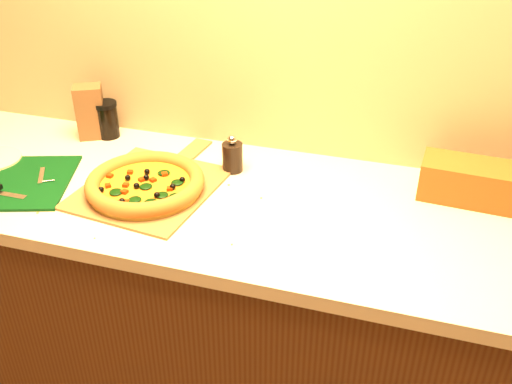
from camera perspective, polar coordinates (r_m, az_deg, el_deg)
name	(u,v)px	position (r m, az deg, el deg)	size (l,w,h in m)	color
cabinet	(240,321)	(1.89, -1.63, -12.78)	(2.80, 0.65, 0.86)	#49230F
countertop	(238,204)	(1.61, -1.86, -1.18)	(2.84, 0.68, 0.04)	beige
pizza_peel	(152,185)	(1.68, -10.32, 0.67)	(0.40, 0.55, 0.01)	brown
pizza	(145,184)	(1.64, -11.01, 0.84)	(0.33, 0.33, 0.05)	#AC802B
cutting_board	(30,182)	(1.79, -21.66, 0.94)	(0.31, 0.36, 0.02)	#05330E
bottle_cap	(48,188)	(1.74, -20.10, 0.33)	(0.03, 0.03, 0.01)	black
pepper_grinder	(232,156)	(1.71, -2.37, 3.61)	(0.06, 0.06, 0.12)	black
bread_bag	(495,186)	(1.68, 22.78, 0.58)	(0.39, 0.13, 0.11)	brown
paper_bag	(90,112)	(1.99, -16.24, 7.70)	(0.09, 0.07, 0.18)	brown
dark_jar	(107,119)	(1.98, -14.68, 7.03)	(0.08, 0.08, 0.12)	black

